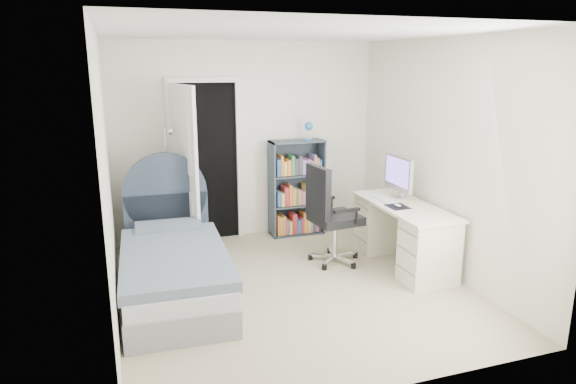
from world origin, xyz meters
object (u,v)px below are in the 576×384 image
object	(u,v)px
office_chair	(329,210)
bookcase	(297,192)
desk	(403,232)
floor_lamp	(171,203)
bed	(174,265)
nightstand	(164,226)

from	to	relation	value
office_chair	bookcase	bearing A→B (deg)	89.14
bookcase	desk	distance (m)	1.62
floor_lamp	office_chair	size ratio (longest dim) A/B	1.33
desk	office_chair	xyz separation A→B (m)	(-0.77, 0.31, 0.24)
bed	nightstand	size ratio (longest dim) A/B	3.95
floor_lamp	desk	size ratio (longest dim) A/B	1.04
bookcase	desk	world-z (taller)	bookcase
nightstand	floor_lamp	bearing A→B (deg)	-10.18
bookcase	desk	bearing A→B (deg)	-61.81
nightstand	bookcase	size ratio (longest dim) A/B	0.35
floor_lamp	office_chair	bearing A→B (deg)	-28.69
nightstand	office_chair	xyz separation A→B (m)	(1.73, -0.91, 0.28)
floor_lamp	desk	world-z (taller)	floor_lamp
nightstand	bookcase	distance (m)	1.77
nightstand	desk	bearing A→B (deg)	-26.11
bed	bookcase	distance (m)	2.23
bed	floor_lamp	distance (m)	1.17
nightstand	office_chair	distance (m)	1.98
bed	bookcase	xyz separation A→B (m)	(1.77, 1.32, 0.29)
nightstand	floor_lamp	size ratio (longest dim) A/B	0.35
floor_lamp	office_chair	distance (m)	1.87
bed	office_chair	bearing A→B (deg)	7.16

